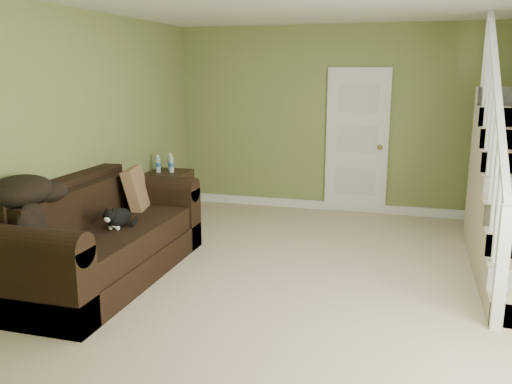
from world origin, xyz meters
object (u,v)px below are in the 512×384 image
Objects in this scene: cat at (118,218)px; banana at (83,238)px; side_table at (168,196)px; sofa at (99,241)px.

banana is at bearing -101.93° from cat.
side_table is at bearing 61.48° from banana.
sofa is 0.32m from cat.
sofa reaches higher than side_table.
cat is at bearing 4.01° from sofa.
banana is (-0.08, -0.46, -0.07)m from cat.
banana is (0.12, -0.44, 0.18)m from sofa.
sofa reaches higher than cat.
side_table is at bearing 96.58° from sofa.
side_table is 2.53m from banana.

